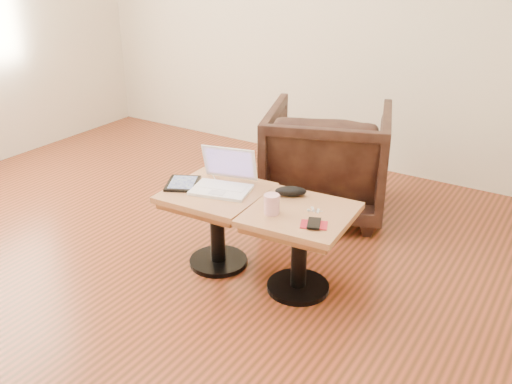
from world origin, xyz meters
The scene contains 11 objects.
room_shell centered at (0.00, 0.00, 1.35)m, with size 4.52×4.52×2.71m.
side_table_left centered at (0.24, 0.38, 0.34)m, with size 0.53×0.53×0.46m.
side_table_right centered at (0.75, 0.40, 0.34)m, with size 0.54×0.54×0.46m.
laptop centered at (0.26, 0.43, 0.50)m, with size 0.36×0.34×0.21m.
tablet centered at (0.04, 0.35, 0.46)m, with size 0.25×0.27×0.02m.
charging_adapter centered at (0.06, 0.58, 0.47)m, with size 0.04×0.04×0.03m, color white.
glasses_case centered at (0.61, 0.54, 0.48)m, with size 0.17×0.07×0.05m, color black.
striped_cup centered at (0.64, 0.30, 0.51)m, with size 0.08×0.08×0.10m, color #DD5E7D.
earbuds_tangle centered at (0.80, 0.44, 0.46)m, with size 0.07×0.05×0.01m.
phone_on_sleeve centered at (0.87, 0.30, 0.46)m, with size 0.15×0.13×0.02m.
armchair centered at (0.44, 1.35, 0.36)m, with size 0.77×0.79×0.72m, color black.
Camera 1 is at (1.92, -1.87, 1.70)m, focal length 40.00 mm.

